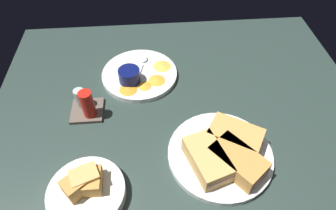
{
  "coord_description": "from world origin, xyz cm",
  "views": [
    {
      "loc": [
        -45.8,
        8.1,
        63.8
      ],
      "look_at": [
        8.61,
        3.54,
        3.0
      ],
      "focal_mm": 30.95,
      "sensor_mm": 36.0,
      "label": 1
    }
  ],
  "objects": [
    {
      "name": "bread_basket_rear",
      "position": [
        -15.11,
        24.02,
        2.49
      ],
      "size": [
        17.62,
        17.62,
        7.67
      ],
      "color": "silver",
      "rests_on": "ground_plane"
    },
    {
      "name": "plate_sandwich_main",
      "position": [
        -7.35,
        -8.34,
        0.8
      ],
      "size": [
        26.48,
        26.48,
        1.6
      ],
      "primitive_type": "cylinder",
      "color": "silver",
      "rests_on": "ground_plane"
    },
    {
      "name": "ramekin_dark_sauce",
      "position": [
        -4.64,
        -13.64,
        3.55
      ],
      "size": [
        7.89,
        7.89,
        3.62
      ],
      "color": "#0C144C",
      "rests_on": "plate_sandwich_main"
    },
    {
      "name": "ground_plane",
      "position": [
        0.0,
        0.0,
        -1.5
      ],
      "size": [
        110.0,
        110.0,
        3.0
      ],
      "primitive_type": "cube",
      "color": "#283833"
    },
    {
      "name": "spoon_by_gravy_ramekin",
      "position": [
        29.44,
        10.05,
        1.96
      ],
      "size": [
        9.89,
        4.11,
        0.8
      ],
      "color": "silver",
      "rests_on": "plate_chips_companion"
    },
    {
      "name": "condiment_caddy",
      "position": [
        10.2,
        26.56,
        3.41
      ],
      "size": [
        9.0,
        9.0,
        9.5
      ],
      "color": "brown",
      "rests_on": "ground_plane"
    },
    {
      "name": "sandwich_half_far",
      "position": [
        -11.41,
        -11.3,
        4.0
      ],
      "size": [
        14.92,
        14.01,
        4.8
      ],
      "color": "#C68C42",
      "rests_on": "plate_sandwich_main"
    },
    {
      "name": "sandwich_half_near",
      "position": [
        -10.31,
        -4.27,
        4.0
      ],
      "size": [
        14.78,
        11.26,
        4.8
      ],
      "color": "tan",
      "rests_on": "plate_sandwich_main"
    },
    {
      "name": "plate_chips_companion",
      "position": [
        24.58,
        11.42,
        0.8
      ],
      "size": [
        24.11,
        24.11,
        1.6
      ],
      "primitive_type": "cylinder",
      "color": "silver",
      "rests_on": "ground_plane"
    },
    {
      "name": "plantain_chip_scatter",
      "position": [
        21.28,
        9.24,
        1.9
      ],
      "size": [
        17.97,
        19.03,
        0.6
      ],
      "color": "gold",
      "rests_on": "plate_chips_companion"
    },
    {
      "name": "ramekin_light_gravy",
      "position": [
        20.96,
        14.43,
        3.95
      ],
      "size": [
        6.6,
        6.6,
        4.4
      ],
      "color": "#0C144C",
      "rests_on": "plate_chips_companion"
    },
    {
      "name": "spoon_by_dark_ramekin",
      "position": [
        -6.25,
        -7.86,
        1.96
      ],
      "size": [
        4.1,
        9.89,
        0.8
      ],
      "color": "silver",
      "rests_on": "plate_sandwich_main"
    },
    {
      "name": "sandwich_half_extra",
      "position": [
        -4.39,
        -12.4,
        4.0
      ],
      "size": [
        13.31,
        15.05,
        4.8
      ],
      "color": "tan",
      "rests_on": "plate_sandwich_main"
    }
  ]
}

